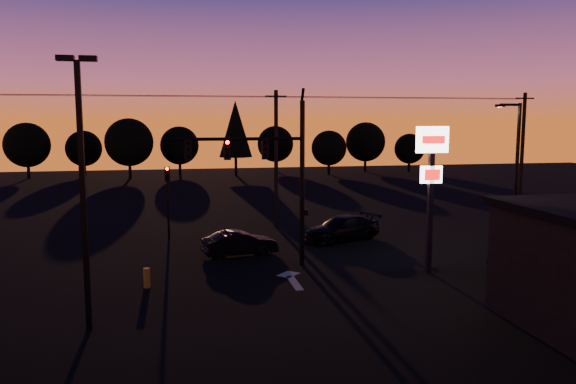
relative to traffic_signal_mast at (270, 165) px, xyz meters
name	(u,v)px	position (x,y,z in m)	size (l,w,h in m)	color
ground	(288,290)	(0.10, -3.99, -4.94)	(120.00, 120.00, 0.00)	black
lane_arrow	(292,279)	(0.60, -2.33, -4.93)	(1.20, 3.10, 0.01)	beige
traffic_signal_mast	(270,165)	(0.00, 0.00, 0.00)	(6.79, 0.52, 8.58)	black
secondary_signal	(168,191)	(-4.90, 7.49, -2.07)	(0.30, 0.31, 4.35)	black
parking_lot_light	(82,176)	(-7.40, -6.99, 0.33)	(1.25, 0.30, 9.14)	black
pylon_sign	(431,168)	(7.10, -2.49, -0.02)	(1.50, 0.28, 6.80)	black
streetlight	(515,168)	(14.01, 1.51, -0.52)	(1.55, 0.35, 8.00)	black
utility_pole_1	(276,158)	(2.10, 10.01, -0.34)	(1.40, 0.26, 9.00)	black
utility_pole_2	(522,155)	(20.10, 10.01, -0.34)	(1.40, 0.26, 9.00)	black
power_wires	(276,97)	(2.10, 10.01, 3.63)	(36.00, 1.22, 0.07)	black
bollard	(147,278)	(-5.71, -2.41, -4.51)	(0.28, 0.28, 0.85)	#C1851E
tree_0	(27,145)	(-21.90, 46.01, -0.88)	(5.36, 5.36, 6.74)	black
tree_1	(84,148)	(-15.90, 49.01, -1.50)	(4.54, 4.54, 5.71)	black
tree_2	(129,142)	(-9.90, 44.01, -0.57)	(5.77, 5.78, 7.26)	black
tree_3	(179,146)	(-3.90, 48.01, -1.19)	(4.95, 4.95, 6.22)	black
tree_4	(235,129)	(3.10, 45.01, 0.99)	(4.18, 4.18, 9.50)	black
tree_5	(275,144)	(9.10, 50.01, -1.19)	(4.95, 4.95, 6.22)	black
tree_6	(329,148)	(15.10, 44.01, -1.50)	(4.54, 4.54, 5.71)	black
tree_7	(366,142)	(21.10, 47.01, -0.88)	(5.36, 5.36, 6.74)	black
tree_8	(409,149)	(27.10, 46.01, -1.82)	(4.12, 4.12, 5.19)	black
car_mid	(240,243)	(-1.18, 2.52, -4.29)	(1.37, 3.92, 1.29)	black
car_right	(342,228)	(5.18, 5.08, -4.22)	(2.00, 4.91, 1.43)	black
suv_parked	(545,268)	(11.40, -5.01, -4.29)	(2.16, 4.68, 1.30)	black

